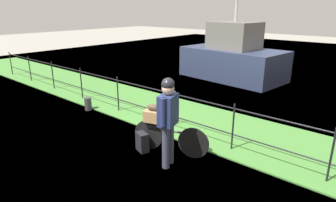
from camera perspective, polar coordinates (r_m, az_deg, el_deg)
ground_plane at (r=6.00m, az=-12.18°, el=-10.45°), size 60.00×60.00×0.00m
grass_strip at (r=7.70m, az=3.57°, el=-3.37°), size 27.00×2.40×0.03m
harbor_water at (r=13.13m, az=20.65°, el=4.50°), size 30.00×30.00×0.00m
iron_fence at (r=6.91m, az=-0.37°, el=-0.78°), size 18.04×0.04×1.01m
bicycle_main at (r=5.81m, az=0.27°, el=-7.28°), size 1.55×0.51×0.63m
wooden_crate at (r=5.79m, az=-2.91°, el=-3.00°), size 0.42×0.34×0.23m
terrier_dog at (r=5.71m, az=-2.72°, el=-1.22°), size 0.32×0.22×0.18m
cyclist_person at (r=5.11m, az=0.01°, el=-2.80°), size 0.37×0.52×1.68m
backpack_on_paving at (r=5.97m, az=-5.14°, el=-8.09°), size 0.32×0.26×0.40m
mooring_bollard at (r=8.57m, az=-15.59°, el=-0.56°), size 0.20×0.20×0.36m
moored_boat_near at (r=12.20m, az=12.77°, el=8.36°), size 4.24×2.57×3.89m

